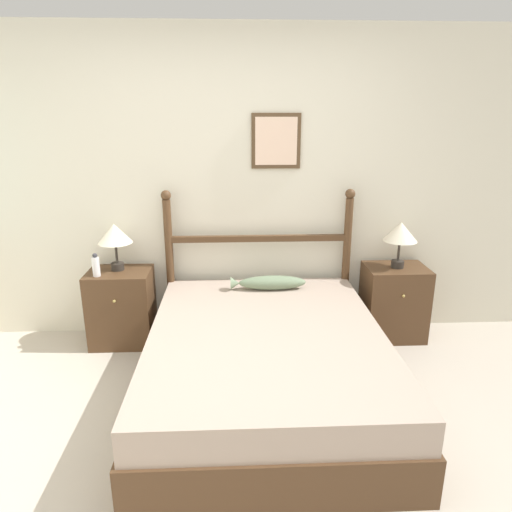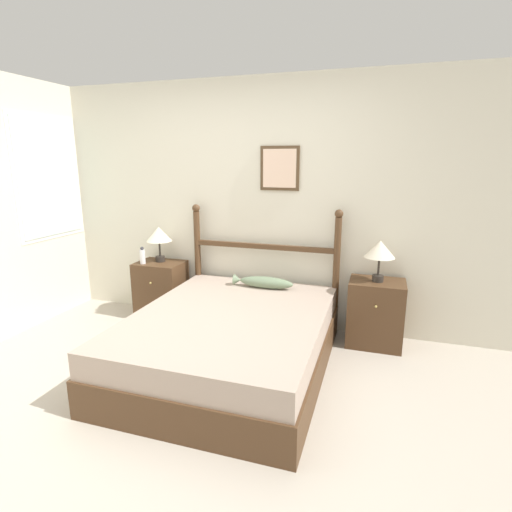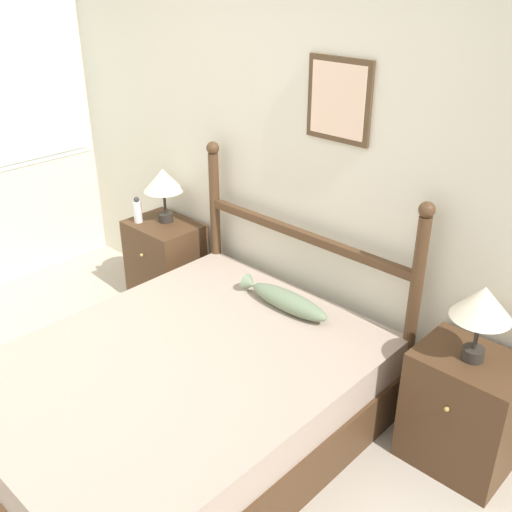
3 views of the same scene
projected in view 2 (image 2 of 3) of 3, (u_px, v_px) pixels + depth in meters
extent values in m
plane|color=#B7AD9E|center=(170.00, 404.00, 2.92)|extent=(16.00, 16.00, 0.00)
cube|color=beige|center=(246.00, 205.00, 4.23)|extent=(6.40, 0.06, 2.55)
cube|color=#4C3823|center=(280.00, 168.00, 3.99)|extent=(0.40, 0.02, 0.44)
cube|color=beige|center=(279.00, 168.00, 3.98)|extent=(0.34, 0.01, 0.38)
cube|color=white|center=(48.00, 178.00, 4.32)|extent=(0.01, 0.90, 1.32)
cube|color=silver|center=(49.00, 178.00, 4.32)|extent=(0.01, 0.82, 1.24)
cube|color=#4C331E|center=(231.00, 352.00, 3.41)|extent=(1.58, 2.01, 0.29)
cube|color=tan|center=(230.00, 325.00, 3.35)|extent=(1.54, 1.97, 0.20)
cylinder|color=#4C331E|center=(198.00, 265.00, 4.43)|extent=(0.07, 0.07, 1.20)
sphere|color=#4C331E|center=(196.00, 208.00, 4.28)|extent=(0.08, 0.08, 0.08)
cylinder|color=#4C331E|center=(336.00, 277.00, 3.98)|extent=(0.07, 0.07, 1.20)
sphere|color=#4C331E|center=(339.00, 214.00, 3.83)|extent=(0.08, 0.08, 0.08)
cube|color=#4C331E|center=(263.00, 246.00, 4.14)|extent=(1.51, 0.05, 0.05)
cube|color=#4C331E|center=(161.00, 290.00, 4.49)|extent=(0.51, 0.39, 0.64)
sphere|color=tan|center=(150.00, 283.00, 4.26)|extent=(0.02, 0.02, 0.02)
cube|color=#4C331E|center=(375.00, 313.00, 3.81)|extent=(0.51, 0.39, 0.64)
sphere|color=tan|center=(376.00, 307.00, 3.58)|extent=(0.02, 0.02, 0.02)
cylinder|color=#2D2823|center=(160.00, 259.00, 4.45)|extent=(0.10, 0.10, 0.06)
cylinder|color=#2D2823|center=(160.00, 249.00, 4.42)|extent=(0.02, 0.02, 0.17)
cone|color=beige|center=(159.00, 234.00, 4.38)|extent=(0.28, 0.28, 0.16)
cylinder|color=#2D2823|center=(378.00, 278.00, 3.72)|extent=(0.10, 0.10, 0.06)
cylinder|color=#2D2823|center=(379.00, 266.00, 3.69)|extent=(0.02, 0.02, 0.17)
cone|color=beige|center=(380.00, 249.00, 3.65)|extent=(0.28, 0.28, 0.16)
cylinder|color=white|center=(143.00, 257.00, 4.34)|extent=(0.06, 0.06, 0.16)
sphere|color=#333338|center=(142.00, 248.00, 4.32)|extent=(0.04, 0.04, 0.04)
ellipsoid|color=gray|center=(266.00, 282.00, 3.97)|extent=(0.55, 0.13, 0.12)
cone|color=gray|center=(237.00, 280.00, 4.06)|extent=(0.07, 0.10, 0.10)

